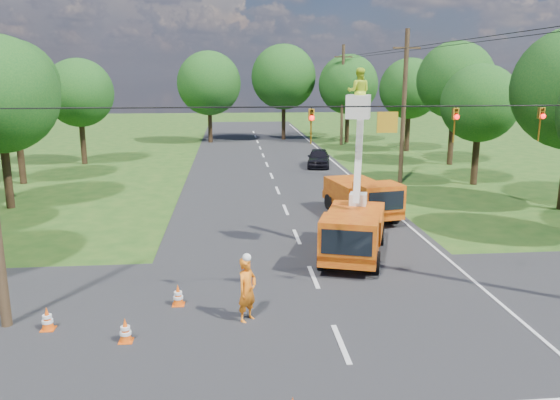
{
  "coord_description": "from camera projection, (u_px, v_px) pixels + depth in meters",
  "views": [
    {
      "loc": [
        -2.88,
        -13.35,
        7.22
      ],
      "look_at": [
        -1.09,
        6.4,
        2.6
      ],
      "focal_mm": 35.0,
      "sensor_mm": 36.0,
      "label": 1
    }
  ],
  "objects": [
    {
      "name": "tree_right_d",
      "position": [
        455.0,
        80.0,
        42.76
      ],
      "size": [
        6.0,
        6.0,
        9.7
      ],
      "color": "#382616",
      "rests_on": "ground"
    },
    {
      "name": "road_cross",
      "position": [
        328.0,
        314.0,
        16.78
      ],
      "size": [
        56.0,
        10.0,
        0.07
      ],
      "primitive_type": "cube",
      "color": "black",
      "rests_on": "ground"
    },
    {
      "name": "traffic_cone_4",
      "position": [
        125.0,
        331.0,
        14.9
      ],
      "size": [
        0.38,
        0.38,
        0.71
      ],
      "color": "#EE530C",
      "rests_on": "ground"
    },
    {
      "name": "tree_left_e",
      "position": [
        13.0,
        85.0,
        35.16
      ],
      "size": [
        5.8,
        5.8,
        9.41
      ],
      "color": "#382616",
      "rests_on": "ground"
    },
    {
      "name": "ground_worker",
      "position": [
        247.0,
        290.0,
        16.08
      ],
      "size": [
        0.83,
        0.85,
        1.97
      ],
      "primitive_type": "imported",
      "rotation": [
        0.0,
        0.0,
        0.85
      ],
      "color": "orange",
      "rests_on": "ground"
    },
    {
      "name": "tree_far_b",
      "position": [
        284.0,
        77.0,
        59.14
      ],
      "size": [
        7.0,
        7.0,
        10.32
      ],
      "color": "#382616",
      "rests_on": "ground"
    },
    {
      "name": "edge_line",
      "position": [
        365.0,
        189.0,
        34.73
      ],
      "size": [
        0.12,
        90.0,
        0.02
      ],
      "primitive_type": "cube",
      "color": "silver",
      "rests_on": "ground"
    },
    {
      "name": "distant_car",
      "position": [
        319.0,
        158.0,
        42.99
      ],
      "size": [
        2.43,
        4.45,
        1.44
      ],
      "primitive_type": "imported",
      "rotation": [
        0.0,
        0.0,
        -0.18
      ],
      "color": "black",
      "rests_on": "ground"
    },
    {
      "name": "tree_far_c",
      "position": [
        348.0,
        84.0,
        56.98
      ],
      "size": [
        6.2,
        6.2,
        9.18
      ],
      "color": "#382616",
      "rests_on": "ground"
    },
    {
      "name": "traffic_cone_2",
      "position": [
        323.0,
        239.0,
        23.14
      ],
      "size": [
        0.38,
        0.38,
        0.71
      ],
      "color": "#EE530C",
      "rests_on": "ground"
    },
    {
      "name": "traffic_cone_3",
      "position": [
        372.0,
        227.0,
        24.94
      ],
      "size": [
        0.38,
        0.38,
        0.71
      ],
      "color": "#EE530C",
      "rests_on": "ground"
    },
    {
      "name": "pole_right_far",
      "position": [
        342.0,
        95.0,
        55.17
      ],
      "size": [
        1.8,
        0.3,
        10.0
      ],
      "color": "#4C3823",
      "rests_on": "ground"
    },
    {
      "name": "tree_left_f",
      "position": [
        79.0,
        93.0,
        43.28
      ],
      "size": [
        5.4,
        5.4,
        8.4
      ],
      "color": "#382616",
      "rests_on": "ground"
    },
    {
      "name": "traffic_cone_8",
      "position": [
        178.0,
        295.0,
        17.27
      ],
      "size": [
        0.38,
        0.38,
        0.71
      ],
      "color": "#EE530C",
      "rests_on": "ground"
    },
    {
      "name": "road_main",
      "position": [
        278.0,
        191.0,
        34.24
      ],
      "size": [
        12.0,
        100.0,
        0.06
      ],
      "primitive_type": "cube",
      "color": "black",
      "rests_on": "ground"
    },
    {
      "name": "signal_span",
      "position": [
        409.0,
        121.0,
        15.63
      ],
      "size": [
        18.0,
        0.29,
        1.07
      ],
      "color": "black",
      "rests_on": "ground"
    },
    {
      "name": "bucket_truck",
      "position": [
        354.0,
        219.0,
        21.51
      ],
      "size": [
        3.7,
        6.0,
        7.43
      ],
      "rotation": [
        0.0,
        0.0,
        -0.31
      ],
      "color": "orange",
      "rests_on": "ground"
    },
    {
      "name": "pole_right_mid",
      "position": [
        404.0,
        106.0,
        35.77
      ],
      "size": [
        1.8,
        0.3,
        10.0
      ],
      "color": "#4C3823",
      "rests_on": "ground"
    },
    {
      "name": "ground",
      "position": [
        278.0,
        191.0,
        34.24
      ],
      "size": [
        140.0,
        140.0,
        0.0
      ],
      "primitive_type": "plane",
      "color": "#214B16",
      "rests_on": "ground"
    },
    {
      "name": "traffic_cone_7",
      "position": [
        341.0,
        197.0,
        30.85
      ],
      "size": [
        0.38,
        0.38,
        0.71
      ],
      "color": "#EE530C",
      "rests_on": "ground"
    },
    {
      "name": "tree_right_e",
      "position": [
        410.0,
        89.0,
        50.62
      ],
      "size": [
        5.6,
        5.6,
        8.63
      ],
      "color": "#382616",
      "rests_on": "ground"
    },
    {
      "name": "tree_far_a",
      "position": [
        209.0,
        83.0,
        56.64
      ],
      "size": [
        6.6,
        6.6,
        9.5
      ],
      "color": "#382616",
      "rests_on": "ground"
    },
    {
      "name": "traffic_cone_5",
      "position": [
        47.0,
        319.0,
        15.6
      ],
      "size": [
        0.38,
        0.38,
        0.71
      ],
      "color": "#EE530C",
      "rests_on": "ground"
    },
    {
      "name": "second_truck",
      "position": [
        363.0,
        197.0,
        27.73
      ],
      "size": [
        3.11,
        5.89,
        2.1
      ],
      "rotation": [
        0.0,
        0.0,
        0.2
      ],
      "color": "orange",
      "rests_on": "ground"
    },
    {
      "name": "tree_right_c",
      "position": [
        480.0,
        103.0,
        35.16
      ],
      "size": [
        5.0,
        5.0,
        7.83
      ],
      "color": "#382616",
      "rests_on": "ground"
    }
  ]
}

